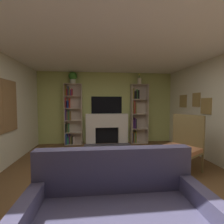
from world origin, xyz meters
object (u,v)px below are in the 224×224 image
fireplace (107,128)px  coffee_table (110,179)px  potted_plant (73,77)px  vase_with_flowers (139,81)px  bookshelf_right (137,115)px  armchair (184,143)px  bookshelf_left (72,116)px  tv (107,105)px  couch (118,219)px

fireplace → coffee_table: bearing=-93.5°
potted_plant → vase_with_flowers: (2.32, 0.00, -0.09)m
bookshelf_right → coffee_table: 3.68m
bookshelf_right → armchair: 2.49m
fireplace → bookshelf_left: (-1.22, 0.03, 0.43)m
fireplace → coffee_table: size_ratio=2.20×
tv → coffee_table: size_ratio=1.51×
bookshelf_left → armchair: size_ratio=1.76×
bookshelf_right → coffee_table: size_ratio=2.93×
couch → vase_with_flowers: bearing=71.6°
armchair → coffee_table: armchair is taller
tv → bookshelf_left: (-1.22, -0.07, -0.36)m
tv → vase_with_flowers: bearing=-5.9°
fireplace → armchair: 2.82m
bookshelf_right → couch: bookshelf_right is taller
fireplace → couch: (-0.20, -4.11, -0.28)m
fireplace → couch: bearing=-92.8°
tv → armchair: tv is taller
coffee_table → bookshelf_left: bearing=106.7°
tv → vase_with_flowers: size_ratio=2.73×
fireplace → coffee_table: (-0.20, -3.37, -0.23)m
armchair → potted_plant: bearing=137.8°
bookshelf_right → fireplace: bearing=-179.4°
potted_plant → coffee_table: bearing=-74.1°
bookshelf_left → armchair: (2.70, -2.44, -0.42)m
bookshelf_left → vase_with_flowers: 2.68m
coffee_table → vase_with_flowers: bearing=67.9°
bookshelf_left → bookshelf_right: same height
couch → coffee_table: size_ratio=2.56×
couch → tv: bearing=87.2°
potted_plant → couch: bearing=-76.9°
fireplace → couch: size_ratio=0.86×
armchair → coffee_table: (-1.68, -0.96, -0.24)m
fireplace → bookshelf_left: bookshelf_left is taller
bookshelf_left → bookshelf_right: (2.31, -0.02, 0.01)m
tv → potted_plant: 1.50m
couch → coffee_table: couch is taller
bookshelf_right → potted_plant: bearing=-179.2°
couch → fireplace: bearing=87.2°
potted_plant → fireplace: bearing=1.0°
vase_with_flowers → coffee_table: bearing=-112.1°
tv → vase_with_flowers: 1.45m
couch → armchair: bearing=45.4°
armchair → vase_with_flowers: bearing=97.5°
fireplace → coffee_table: 3.38m
tv → coffee_table: tv is taller
bookshelf_left → bookshelf_right: 2.31m
fireplace → tv: (0.00, 0.10, 0.80)m
tv → bookshelf_right: (1.08, -0.09, -0.35)m
fireplace → bookshelf_right: size_ratio=0.75×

